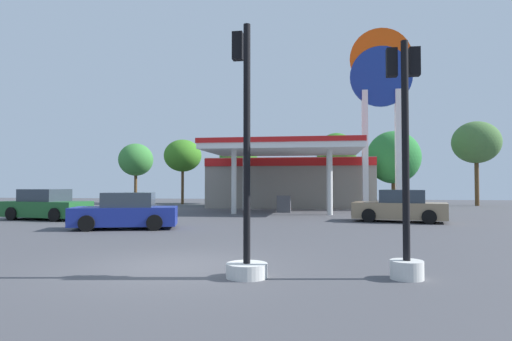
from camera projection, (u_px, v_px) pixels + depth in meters
name	position (u px, v px, depth m)	size (l,w,h in m)	color
ground_plane	(175.00, 266.00, 9.79)	(90.00, 90.00, 0.00)	#47474C
gas_station	(290.00, 179.00, 34.69)	(12.92, 13.77, 4.62)	gray
station_pole_sign	(381.00, 93.00, 30.91)	(4.34, 0.56, 13.01)	white
car_0	(126.00, 212.00, 18.01)	(4.52, 2.81, 1.51)	black
car_1	(47.00, 206.00, 22.80)	(4.70, 2.59, 1.60)	black
car_2	(400.00, 207.00, 21.44)	(4.71, 2.79, 1.58)	black
traffic_signal_0	(405.00, 187.00, 8.56)	(0.65, 0.68, 4.69)	silver
traffic_signal_1	(246.00, 208.00, 8.65)	(0.82, 0.82, 5.06)	silver
tree_0	(136.00, 160.00, 43.23)	(3.39, 3.39, 5.91)	brown
tree_1	(183.00, 156.00, 40.97)	(3.51, 3.51, 6.07)	brown
tree_2	(238.00, 156.00, 41.57)	(3.60, 3.60, 6.14)	brown
tree_3	(336.00, 154.00, 40.09)	(3.61, 3.61, 6.59)	brown
tree_4	(393.00, 157.00, 36.82)	(4.50, 4.50, 6.37)	brown
tree_5	(476.00, 143.00, 37.59)	(4.01, 4.01, 7.30)	brown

